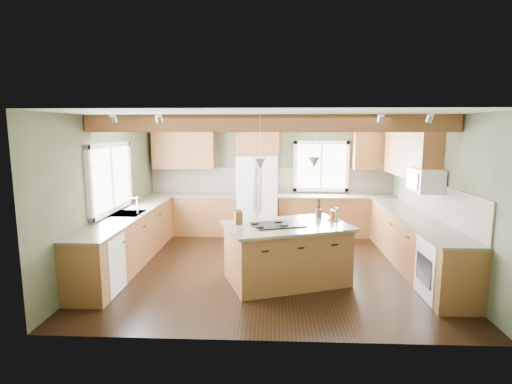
{
  "coord_description": "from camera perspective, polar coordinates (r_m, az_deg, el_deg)",
  "views": [
    {
      "loc": [
        0.07,
        -6.72,
        2.37
      ],
      "look_at": [
        -0.25,
        0.3,
        1.28
      ],
      "focal_mm": 28.0,
      "sensor_mm": 36.0,
      "label": 1
    }
  ],
  "objects": [
    {
      "name": "counter_left",
      "position": [
        7.39,
        -17.84,
        -3.07
      ],
      "size": [
        0.64,
        3.74,
        0.04
      ],
      "primitive_type": "cube",
      "color": "#4E4539",
      "rests_on": "base_cab_left"
    },
    {
      "name": "backsplash_back",
      "position": [
        9.28,
        2.14,
        1.65
      ],
      "size": [
        5.58,
        0.03,
        0.58
      ],
      "primitive_type": "cube",
      "color": "brown",
      "rests_on": "wall_back"
    },
    {
      "name": "refrigerator",
      "position": [
        8.97,
        0.19,
        -0.6
      ],
      "size": [
        0.9,
        0.74,
        1.8
      ],
      "primitive_type": "cube",
      "color": "white",
      "rests_on": "floor"
    },
    {
      "name": "cooktop",
      "position": [
        6.18,
        3.18,
        -4.66
      ],
      "size": [
        0.89,
        0.74,
        0.02
      ],
      "primitive_type": "cube",
      "rotation": [
        0.0,
        0.0,
        0.35
      ],
      "color": "black",
      "rests_on": "island_top"
    },
    {
      "name": "knife_block",
      "position": [
        6.23,
        -2.54,
        -3.73
      ],
      "size": [
        0.14,
        0.13,
        0.2
      ],
      "primitive_type": "cube",
      "rotation": [
        0.0,
        0.0,
        0.47
      ],
      "color": "brown",
      "rests_on": "island_top"
    },
    {
      "name": "wall_right",
      "position": [
        7.33,
        24.4,
        -0.36
      ],
      "size": [
        0.0,
        5.0,
        5.0
      ],
      "primitive_type": "plane",
      "rotation": [
        1.57,
        0.0,
        -1.57
      ],
      "color": "#3F4631",
      "rests_on": "ground"
    },
    {
      "name": "pendant_left",
      "position": [
        5.94,
        0.6,
        4.08
      ],
      "size": [
        0.18,
        0.18,
        0.16
      ],
      "primitive_type": "cone",
      "rotation": [
        3.14,
        0.0,
        0.0
      ],
      "color": "#B2B2B7",
      "rests_on": "ceiling"
    },
    {
      "name": "window_back",
      "position": [
        9.3,
        9.27,
        3.66
      ],
      "size": [
        1.1,
        0.04,
        1.0
      ],
      "primitive_type": "cube",
      "color": "white",
      "rests_on": "wall_back"
    },
    {
      "name": "microwave",
      "position": [
        7.18,
        23.04,
        1.56
      ],
      "size": [
        0.4,
        0.7,
        0.38
      ],
      "primitive_type": "cube",
      "color": "white",
      "rests_on": "wall_right"
    },
    {
      "name": "island",
      "position": [
        6.37,
        4.4,
        -8.86
      ],
      "size": [
        2.02,
        1.61,
        0.88
      ],
      "primitive_type": "cube",
      "rotation": [
        0.0,
        0.0,
        0.35
      ],
      "color": "brown",
      "rests_on": "floor"
    },
    {
      "name": "base_cab_back_right",
      "position": [
        9.24,
        11.39,
        -3.4
      ],
      "size": [
        2.62,
        0.6,
        0.88
      ],
      "primitive_type": "cube",
      "color": "brown",
      "rests_on": "floor"
    },
    {
      "name": "sink",
      "position": [
        7.39,
        -17.84,
        -3.03
      ],
      "size": [
        0.5,
        0.65,
        0.03
      ],
      "primitive_type": "cube",
      "color": "#262628",
      "rests_on": "counter_left"
    },
    {
      "name": "wall_back",
      "position": [
        9.29,
        2.14,
        2.21
      ],
      "size": [
        5.6,
        0.0,
        5.6
      ],
      "primitive_type": "plane",
      "rotation": [
        1.57,
        0.0,
        0.0
      ],
      "color": "#3F4631",
      "rests_on": "ground"
    },
    {
      "name": "upper_cab_over_fridge",
      "position": [
        9.06,
        0.25,
        7.44
      ],
      "size": [
        0.96,
        0.35,
        0.7
      ],
      "primitive_type": "cube",
      "color": "brown",
      "rests_on": "wall_back"
    },
    {
      "name": "soffit_trim",
      "position": [
        9.13,
        2.18,
        9.9
      ],
      "size": [
        5.55,
        0.2,
        0.1
      ],
      "primitive_type": "cube",
      "color": "brown",
      "rests_on": "ceiling"
    },
    {
      "name": "pendant_right",
      "position": [
        6.26,
        8.32,
        4.24
      ],
      "size": [
        0.18,
        0.18,
        0.16
      ],
      "primitive_type": "cone",
      "rotation": [
        3.14,
        0.0,
        0.0
      ],
      "color": "#B2B2B7",
      "rests_on": "ceiling"
    },
    {
      "name": "backsplash_right",
      "position": [
        7.39,
        24.11,
        -0.99
      ],
      "size": [
        0.03,
        3.7,
        0.58
      ],
      "primitive_type": "cube",
      "color": "brown",
      "rests_on": "wall_right"
    },
    {
      "name": "ceiling",
      "position": [
        6.73,
        2.02,
        10.78
      ],
      "size": [
        5.6,
        5.6,
        0.0
      ],
      "primitive_type": "plane",
      "rotation": [
        3.14,
        0.0,
        0.0
      ],
      "color": "silver",
      "rests_on": "wall_back"
    },
    {
      "name": "counter_back_left",
      "position": [
        9.23,
        -9.06,
        -0.44
      ],
      "size": [
        2.06,
        0.64,
        0.04
      ],
      "primitive_type": "cube",
      "color": "#4E4539",
      "rests_on": "base_cab_back_left"
    },
    {
      "name": "window_left",
      "position": [
        7.4,
        -20.11,
        1.92
      ],
      "size": [
        0.04,
        1.6,
        1.05
      ],
      "primitive_type": "cube",
      "color": "white",
      "rests_on": "wall_left"
    },
    {
      "name": "oven",
      "position": [
        6.29,
        25.46,
        -10.03
      ],
      "size": [
        0.6,
        0.72,
        0.84
      ],
      "primitive_type": "cube",
      "color": "white",
      "rests_on": "floor"
    },
    {
      "name": "counter_back_right",
      "position": [
        9.15,
        11.48,
        -0.59
      ],
      "size": [
        2.66,
        0.64,
        0.04
      ],
      "primitive_type": "cube",
      "color": "#4E4539",
      "rests_on": "base_cab_back_right"
    },
    {
      "name": "bottle_tray",
      "position": [
        6.61,
        11.11,
        -3.14
      ],
      "size": [
        0.23,
        0.23,
        0.2
      ],
      "primitive_type": null,
      "rotation": [
        0.0,
        0.0,
        0.07
      ],
      "color": "brown",
      "rests_on": "island_top"
    },
    {
      "name": "upper_cab_back_corner",
      "position": [
        9.33,
        16.51,
        5.89
      ],
      "size": [
        0.9,
        0.35,
        0.9
      ],
      "primitive_type": "cube",
      "color": "brown",
      "rests_on": "wall_back"
    },
    {
      "name": "base_cab_back_left",
      "position": [
        9.32,
        -9.0,
        -3.23
      ],
      "size": [
        2.02,
        0.6,
        0.88
      ],
      "primitive_type": "cube",
      "color": "brown",
      "rests_on": "floor"
    },
    {
      "name": "base_cab_left",
      "position": [
        7.5,
        -17.67,
        -6.51
      ],
      "size": [
        0.6,
        3.7,
        0.88
      ],
      "primitive_type": "cube",
      "color": "brown",
      "rests_on": "floor"
    },
    {
      "name": "counter_right",
      "position": [
        7.34,
        21.88,
        -3.37
      ],
      "size": [
        0.64,
        3.74,
        0.04
      ],
      "primitive_type": "cube",
      "color": "#4E4539",
      "rests_on": "base_cab_right"
    },
    {
      "name": "faucet",
      "position": [
        7.31,
        -16.57,
        -1.96
      ],
      "size": [
        0.02,
        0.02,
        0.28
      ],
      "primitive_type": "cylinder",
      "color": "#B2B2B7",
      "rests_on": "sink"
    },
    {
      "name": "utensil_crock",
      "position": [
        6.77,
        8.93,
        -3.03
      ],
      "size": [
        0.14,
        0.14,
        0.14
      ],
      "primitive_type": "cylinder",
      "rotation": [
        0.0,
        0.0,
        0.41
      ],
      "color": "#3D3731",
      "rests_on": "island_top"
    },
    {
      "name": "base_cab_right",
      "position": [
        7.45,
        21.68,
        -6.83
      ],
      "size": [
        0.6,
        3.7,
        0.88
      ],
      "primitive_type": "cube",
      "color": "brown",
      "rests_on": "floor"
    },
    {
      "name": "ceiling_beam",
      "position": [
        6.06,
        1.94,
        9.76
      ],
      "size": [
        5.55,
        0.26,
        0.26
      ],
      "primitive_type": "cube",
      "color": "brown",
      "rests_on": "ceiling"
    },
    {
      "name": "island_top",
      "position": [
        6.24,
        4.45,
        -4.83
      ],
      "size": [
        2.17,
        1.76,
        0.04
      ],
      "primitive_type": "cube",
      "rotation": [
        0.0,
        0.0,
        0.35
      ],
      "color": "#4E4539",
      "rests_on": "island"
    },
    {
      "name": "upper_cab_back_left",
      "position": [
        9.29,
        -10.28,
        6.1
      ],
      "size": [
        1.4,
        0.35,
        0.9
      ],
      "primitive_type": "cube",
      "color": "brown",
      "rests_on": "wall_back"
    },
    {
      "name": "wall_left",
      "position": [
        7.39,
        -20.3,
        -0.05
      ],
      "size": [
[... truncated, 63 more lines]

